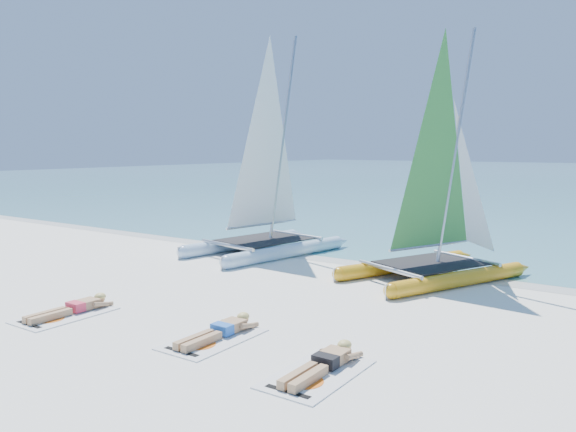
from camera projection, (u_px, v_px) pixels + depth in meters
name	position (u px, v px, depth m)	size (l,w,h in m)	color
ground	(260.00, 310.00, 11.28)	(140.00, 140.00, 0.00)	white
wet_sand_strip	(379.00, 264.00, 15.78)	(140.00, 1.40, 0.01)	silver
catamaran_blue	(266.00, 186.00, 17.15)	(3.35, 5.45, 6.94)	#BAE1F5
catamaran_yellow	(446.00, 197.00, 13.96)	(3.97, 5.20, 6.41)	orange
towel_a	(66.00, 315.00, 10.91)	(1.00, 1.85, 0.02)	white
sunbather_a	(74.00, 307.00, 11.05)	(0.37, 1.73, 0.26)	tan
towel_b	(213.00, 339.00, 9.55)	(1.00, 1.85, 0.02)	white
sunbather_b	(221.00, 330.00, 9.69)	(0.37, 1.73, 0.26)	tan
towel_c	(317.00, 374.00, 8.09)	(1.00, 1.85, 0.02)	white
sunbather_c	(324.00, 362.00, 8.23)	(0.37, 1.73, 0.26)	tan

